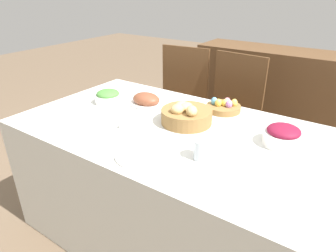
# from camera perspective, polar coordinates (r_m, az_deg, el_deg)

# --- Properties ---
(ground_plane) EXTENTS (12.00, 12.00, 0.00)m
(ground_plane) POSITION_cam_1_polar(r_m,az_deg,el_deg) (2.04, 0.99, -19.57)
(ground_plane) COLOR brown
(dining_table) EXTENTS (1.72, 0.97, 0.75)m
(dining_table) POSITION_cam_1_polar(r_m,az_deg,el_deg) (1.79, 1.08, -11.11)
(dining_table) COLOR silver
(dining_table) RESTS_ON ground
(chair_far_left) EXTENTS (0.47, 0.47, 0.97)m
(chair_far_left) POSITION_cam_1_polar(r_m,az_deg,el_deg) (2.56, 2.04, 4.25)
(chair_far_left) COLOR brown
(chair_far_left) RESTS_ON ground
(chair_far_center) EXTENTS (0.46, 0.46, 0.97)m
(chair_far_center) POSITION_cam_1_polar(r_m,az_deg,el_deg) (2.37, 11.47, 1.88)
(chair_far_center) COLOR brown
(chair_far_center) RESTS_ON ground
(sideboard) EXTENTS (1.35, 0.44, 0.90)m
(sideboard) POSITION_cam_1_polar(r_m,az_deg,el_deg) (3.08, 18.35, 5.49)
(sideboard) COLOR brown
(sideboard) RESTS_ON ground
(bread_basket) EXTENTS (0.28, 0.28, 0.13)m
(bread_basket) POSITION_cam_1_polar(r_m,az_deg,el_deg) (1.63, 3.48, 2.11)
(bread_basket) COLOR olive
(bread_basket) RESTS_ON dining_table
(egg_basket) EXTENTS (0.21, 0.21, 0.08)m
(egg_basket) POSITION_cam_1_polar(r_m,az_deg,el_deg) (1.83, 10.53, 3.63)
(egg_basket) COLOR olive
(egg_basket) RESTS_ON dining_table
(ham_platter) EXTENTS (0.28, 0.20, 0.08)m
(ham_platter) POSITION_cam_1_polar(r_m,az_deg,el_deg) (1.90, -4.18, 4.95)
(ham_platter) COLOR white
(ham_platter) RESTS_ON dining_table
(beet_salad_bowl) EXTENTS (0.18, 0.18, 0.10)m
(beet_salad_bowl) POSITION_cam_1_polar(r_m,az_deg,el_deg) (1.51, 21.05, -1.71)
(beet_salad_bowl) COLOR white
(beet_salad_bowl) RESTS_ON dining_table
(green_salad_bowl) EXTENTS (0.17, 0.17, 0.09)m
(green_salad_bowl) POSITION_cam_1_polar(r_m,az_deg,el_deg) (1.95, -11.34, 5.51)
(green_salad_bowl) COLOR white
(green_salad_bowl) RESTS_ON dining_table
(dinner_plate) EXTENTS (0.24, 0.24, 0.01)m
(dinner_plate) POSITION_cam_1_polar(r_m,az_deg,el_deg) (1.34, -5.07, -5.52)
(dinner_plate) COLOR white
(dinner_plate) RESTS_ON dining_table
(fork) EXTENTS (0.02, 0.18, 0.00)m
(fork) POSITION_cam_1_polar(r_m,az_deg,el_deg) (1.43, -9.56, -3.87)
(fork) COLOR silver
(fork) RESTS_ON dining_table
(knife) EXTENTS (0.02, 0.18, 0.00)m
(knife) POSITION_cam_1_polar(r_m,az_deg,el_deg) (1.27, 0.00, -7.52)
(knife) COLOR silver
(knife) RESTS_ON dining_table
(spoon) EXTENTS (0.02, 0.18, 0.00)m
(spoon) POSITION_cam_1_polar(r_m,az_deg,el_deg) (1.26, 1.14, -7.94)
(spoon) COLOR silver
(spoon) RESTS_ON dining_table
(drinking_cup) EXTENTS (0.07, 0.07, 0.09)m
(drinking_cup) POSITION_cam_1_polar(r_m,az_deg,el_deg) (1.31, 6.56, -4.48)
(drinking_cup) COLOR silver
(drinking_cup) RESTS_ON dining_table
(butter_dish) EXTENTS (0.10, 0.06, 0.03)m
(butter_dish) POSITION_cam_1_polar(r_m,az_deg,el_deg) (1.59, -7.22, -0.01)
(butter_dish) COLOR white
(butter_dish) RESTS_ON dining_table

